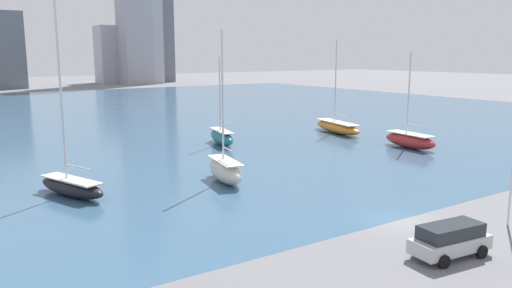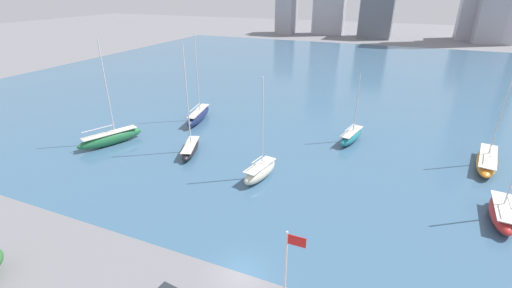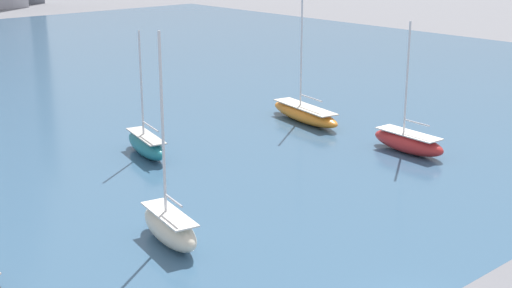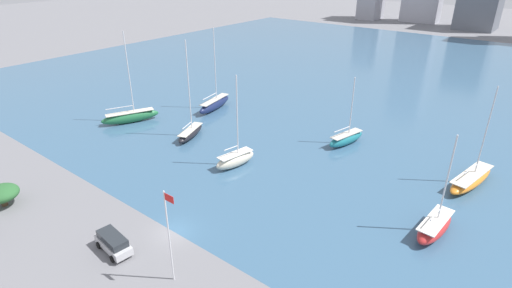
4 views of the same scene
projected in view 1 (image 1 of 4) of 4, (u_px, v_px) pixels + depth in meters
name	position (u px, v px, depth m)	size (l,w,h in m)	color
ground_plane	(398.00, 220.00, 34.21)	(500.00, 500.00, 0.00)	slate
harbor_water	(97.00, 116.00, 91.45)	(180.00, 140.00, 0.00)	#385B7A
distant_city_skyline	(87.00, 13.00, 182.05)	(115.16, 23.93, 74.76)	#9E9EA8
sailboat_orange	(337.00, 127.00, 72.00)	(4.48, 11.04, 13.31)	orange
sailboat_teal	(222.00, 137.00, 62.71)	(3.56, 7.83, 10.90)	#1E757F
sailboat_red	(410.00, 140.00, 60.49)	(2.92, 7.78, 11.56)	#B72828
sailboat_cream	(225.00, 170.00, 44.25)	(3.17, 6.84, 13.32)	beige
sailboat_black	(71.00, 185.00, 39.96)	(4.47, 7.93, 15.85)	black
parked_suv_silver	(450.00, 239.00, 27.89)	(4.94, 2.56, 1.92)	#B7B7BC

